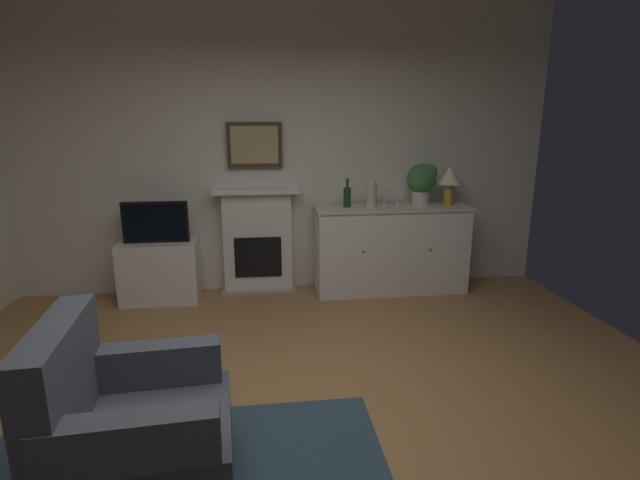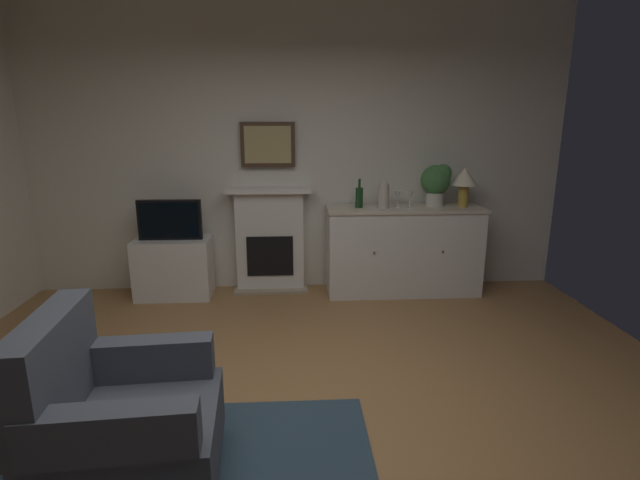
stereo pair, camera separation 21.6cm
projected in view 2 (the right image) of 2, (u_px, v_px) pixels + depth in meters
name	position (u px, v px, depth m)	size (l,w,h in m)	color
ground_plane	(304.00, 443.00, 2.80)	(5.59, 5.34, 0.10)	#9E7042
wall_rear	(296.00, 148.00, 4.98)	(5.59, 0.06, 2.97)	silver
fireplace_unit	(270.00, 239.00, 5.07)	(0.87, 0.30, 1.10)	white
framed_picture	(268.00, 145.00, 4.88)	(0.55, 0.04, 0.45)	#473323
sideboard_cabinet	(403.00, 250.00, 5.00)	(1.59, 0.49, 0.91)	white
table_lamp	(465.00, 179.00, 4.86)	(0.26, 0.26, 0.40)	#B79338
wine_bottle	(359.00, 197.00, 4.85)	(0.08, 0.08, 0.29)	#193F1E
wine_glass_left	(398.00, 195.00, 4.87)	(0.07, 0.07, 0.16)	silver
wine_glass_center	(410.00, 196.00, 4.81)	(0.07, 0.07, 0.16)	silver
vase_decorative	(384.00, 195.00, 4.80)	(0.11, 0.11, 0.28)	beige
tv_cabinet	(174.00, 268.00, 4.92)	(0.75, 0.42, 0.61)	white
tv_set	(170.00, 220.00, 4.78)	(0.62, 0.07, 0.40)	black
potted_plant_small	(437.00, 181.00, 4.89)	(0.30, 0.30, 0.43)	beige
armchair	(118.00, 419.00, 2.32)	(0.86, 0.83, 0.92)	#474C56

